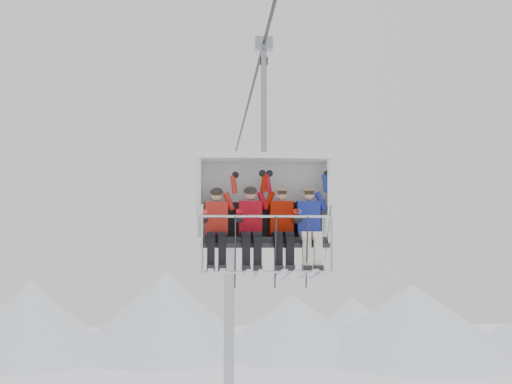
{
  "coord_description": "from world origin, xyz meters",
  "views": [
    {
      "loc": [
        -0.84,
        -12.76,
        10.0
      ],
      "look_at": [
        0.0,
        0.0,
        10.89
      ],
      "focal_mm": 45.0,
      "sensor_mm": 36.0,
      "label": 1
    }
  ],
  "objects": [
    {
      "name": "ridgeline",
      "position": [
        -1.58,
        42.05,
        2.84
      ],
      "size": [
        72.0,
        21.0,
        7.0
      ],
      "color": "silver",
      "rests_on": "ground"
    },
    {
      "name": "lift_tower_right",
      "position": [
        0.0,
        22.0,
        5.78
      ],
      "size": [
        2.0,
        1.8,
        13.48
      ],
      "color": "#A8ABAF",
      "rests_on": "ground"
    },
    {
      "name": "haul_cable",
      "position": [
        0.0,
        0.0,
        13.3
      ],
      "size": [
        0.06,
        50.0,
        0.06
      ],
      "primitive_type": "cylinder",
      "rotation": [
        1.57,
        0.0,
        0.0
      ],
      "color": "#2F2E34",
      "rests_on": "lift_tower_left"
    },
    {
      "name": "chairlift_carrier",
      "position": [
        0.0,
        -1.91,
        10.65
      ],
      "size": [
        2.23,
        1.17,
        3.98
      ],
      "color": "black",
      "rests_on": "haul_cable"
    },
    {
      "name": "skier_far_left",
      "position": [
        -0.8,
        -2.22,
        10.17
      ],
      "size": [
        0.37,
        1.69,
        1.51
      ],
      "color": "red",
      "rests_on": "chairlift_carrier"
    },
    {
      "name": "skier_center_left",
      "position": [
        -0.23,
        -2.21,
        10.18
      ],
      "size": [
        0.38,
        1.69,
        1.54
      ],
      "color": "#B90A19",
      "rests_on": "chairlift_carrier"
    },
    {
      "name": "skier_center_right",
      "position": [
        0.29,
        -2.21,
        10.18
      ],
      "size": [
        0.38,
        1.69,
        1.54
      ],
      "color": "#A61301",
      "rests_on": "chairlift_carrier"
    },
    {
      "name": "skier_far_right",
      "position": [
        0.74,
        -2.21,
        10.18
      ],
      "size": [
        0.38,
        1.69,
        1.54
      ],
      "color": "#1F2D9D",
      "rests_on": "chairlift_carrier"
    }
  ]
}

